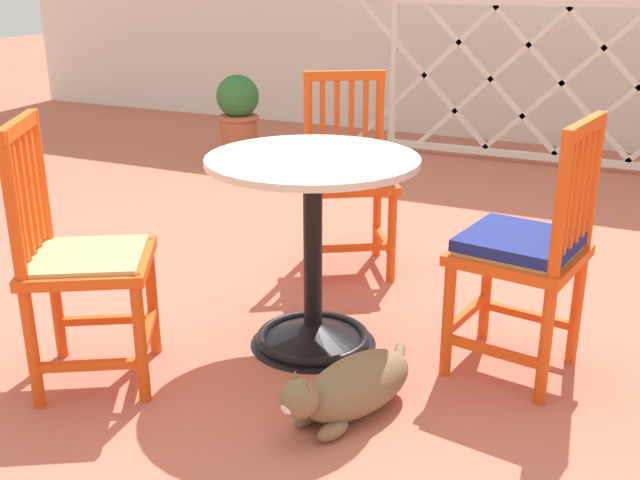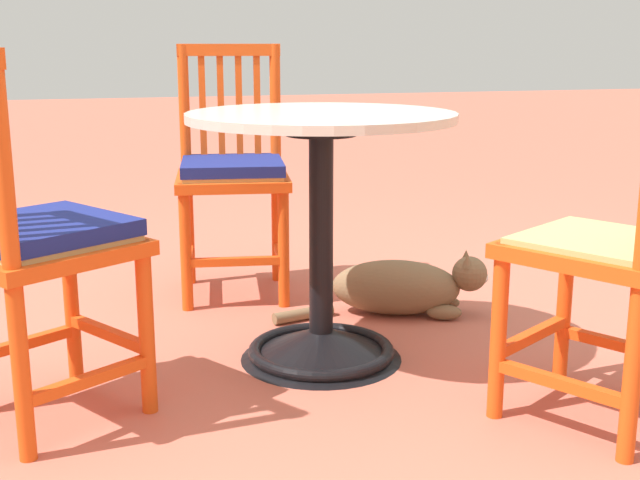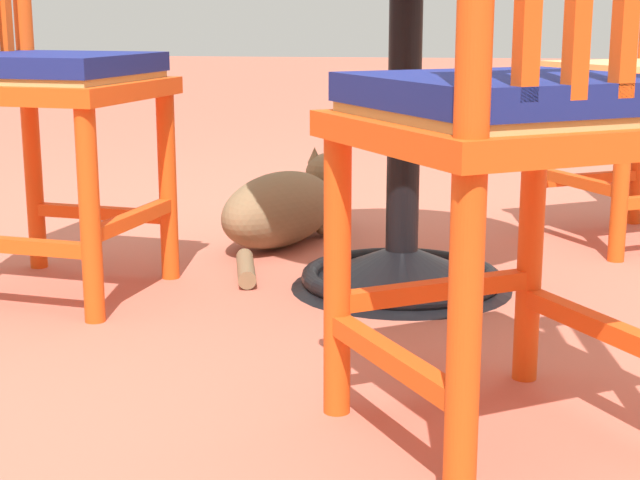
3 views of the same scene
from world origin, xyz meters
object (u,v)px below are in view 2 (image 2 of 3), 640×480
object	(u,v)px
orange_chair_near_fence	(232,175)
cafe_table	(321,266)
tabby_cat	(407,288)
orange_chair_facing_out	(613,251)
orange_chair_at_corner	(34,245)

from	to	relation	value
orange_chair_near_fence	cafe_table	bearing A→B (deg)	-170.09
orange_chair_near_fence	tabby_cat	xyz separation A→B (m)	(-0.42, -0.53, -0.35)
tabby_cat	cafe_table	bearing A→B (deg)	128.88
orange_chair_facing_out	tabby_cat	world-z (taller)	orange_chair_facing_out
cafe_table	orange_chair_facing_out	size ratio (longest dim) A/B	0.83
orange_chair_near_fence	tabby_cat	distance (m)	0.76
cafe_table	orange_chair_at_corner	world-z (taller)	orange_chair_at_corner
orange_chair_near_fence	tabby_cat	world-z (taller)	orange_chair_near_fence
cafe_table	orange_chair_at_corner	size ratio (longest dim) A/B	0.83
cafe_table	orange_chair_facing_out	distance (m)	0.82
cafe_table	orange_chair_near_fence	bearing A→B (deg)	9.91
orange_chair_near_fence	orange_chair_at_corner	distance (m)	1.13
orange_chair_near_fence	orange_chair_facing_out	distance (m)	1.49
orange_chair_at_corner	tabby_cat	distance (m)	1.33
orange_chair_at_corner	tabby_cat	xyz separation A→B (m)	(0.51, -1.17, -0.35)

